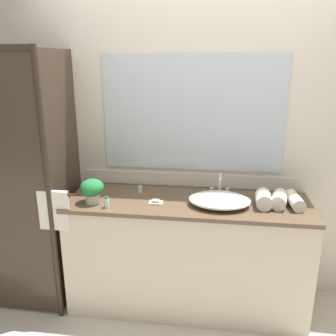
{
  "coord_description": "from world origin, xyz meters",
  "views": [
    {
      "loc": [
        0.19,
        -2.45,
        1.91
      ],
      "look_at": [
        -0.15,
        0.0,
        1.15
      ],
      "focal_mm": 38.12,
      "sensor_mm": 36.0,
      "label": 1
    }
  ],
  "objects_px": {
    "sink_basin": "(220,200)",
    "rolled_towel_near_edge": "(295,201)",
    "amenity_bottle_conditioner": "(107,202)",
    "amenity_bottle_body_wash": "(140,188)",
    "rolled_towel_middle": "(279,200)",
    "rolled_towel_far_edge": "(264,199)",
    "potted_plant": "(92,189)",
    "soap_dish": "(156,202)",
    "faucet": "(220,188)"
  },
  "relations": [
    {
      "from": "sink_basin",
      "to": "rolled_towel_near_edge",
      "type": "height_order",
      "value": "rolled_towel_near_edge"
    },
    {
      "from": "amenity_bottle_conditioner",
      "to": "amenity_bottle_body_wash",
      "type": "xyz_separation_m",
      "value": [
        0.17,
        0.32,
        -0.0
      ]
    },
    {
      "from": "rolled_towel_middle",
      "to": "rolled_towel_far_edge",
      "type": "height_order",
      "value": "rolled_towel_far_edge"
    },
    {
      "from": "rolled_towel_far_edge",
      "to": "sink_basin",
      "type": "bearing_deg",
      "value": -177.17
    },
    {
      "from": "potted_plant",
      "to": "amenity_bottle_body_wash",
      "type": "height_order",
      "value": "potted_plant"
    },
    {
      "from": "soap_dish",
      "to": "rolled_towel_far_edge",
      "type": "height_order",
      "value": "rolled_towel_far_edge"
    },
    {
      "from": "faucet",
      "to": "potted_plant",
      "type": "relative_size",
      "value": 0.99
    },
    {
      "from": "sink_basin",
      "to": "rolled_towel_middle",
      "type": "xyz_separation_m",
      "value": [
        0.42,
        0.03,
        0.01
      ]
    },
    {
      "from": "sink_basin",
      "to": "amenity_bottle_conditioner",
      "type": "distance_m",
      "value": 0.81
    },
    {
      "from": "soap_dish",
      "to": "amenity_bottle_conditioner",
      "type": "height_order",
      "value": "amenity_bottle_conditioner"
    },
    {
      "from": "sink_basin",
      "to": "potted_plant",
      "type": "distance_m",
      "value": 0.93
    },
    {
      "from": "faucet",
      "to": "soap_dish",
      "type": "distance_m",
      "value": 0.51
    },
    {
      "from": "sink_basin",
      "to": "rolled_towel_far_edge",
      "type": "xyz_separation_m",
      "value": [
        0.31,
        0.02,
        0.02
      ]
    },
    {
      "from": "sink_basin",
      "to": "rolled_towel_far_edge",
      "type": "distance_m",
      "value": 0.31
    },
    {
      "from": "amenity_bottle_body_wash",
      "to": "rolled_towel_middle",
      "type": "bearing_deg",
      "value": -7.31
    },
    {
      "from": "sink_basin",
      "to": "amenity_bottle_conditioner",
      "type": "relative_size",
      "value": 5.4
    },
    {
      "from": "amenity_bottle_body_wash",
      "to": "rolled_towel_far_edge",
      "type": "xyz_separation_m",
      "value": [
        0.93,
        -0.15,
        0.02
      ]
    },
    {
      "from": "amenity_bottle_body_wash",
      "to": "rolled_towel_far_edge",
      "type": "distance_m",
      "value": 0.94
    },
    {
      "from": "rolled_towel_middle",
      "to": "amenity_bottle_body_wash",
      "type": "bearing_deg",
      "value": 172.69
    },
    {
      "from": "soap_dish",
      "to": "rolled_towel_near_edge",
      "type": "xyz_separation_m",
      "value": [
        0.99,
        0.08,
        0.03
      ]
    },
    {
      "from": "rolled_towel_near_edge",
      "to": "potted_plant",
      "type": "bearing_deg",
      "value": -175.17
    },
    {
      "from": "rolled_towel_near_edge",
      "to": "rolled_towel_middle",
      "type": "distance_m",
      "value": 0.11
    },
    {
      "from": "amenity_bottle_body_wash",
      "to": "potted_plant",
      "type": "bearing_deg",
      "value": -141.2
    },
    {
      "from": "faucet",
      "to": "rolled_towel_far_edge",
      "type": "relative_size",
      "value": 0.94
    },
    {
      "from": "potted_plant",
      "to": "rolled_towel_far_edge",
      "type": "relative_size",
      "value": 0.95
    },
    {
      "from": "amenity_bottle_conditioner",
      "to": "sink_basin",
      "type": "bearing_deg",
      "value": 10.87
    },
    {
      "from": "sink_basin",
      "to": "amenity_bottle_body_wash",
      "type": "height_order",
      "value": "sink_basin"
    },
    {
      "from": "sink_basin",
      "to": "faucet",
      "type": "xyz_separation_m",
      "value": [
        0.0,
        0.19,
        0.02
      ]
    },
    {
      "from": "faucet",
      "to": "rolled_towel_near_edge",
      "type": "relative_size",
      "value": 0.77
    },
    {
      "from": "amenity_bottle_conditioner",
      "to": "rolled_towel_near_edge",
      "type": "xyz_separation_m",
      "value": [
        1.32,
        0.2,
        0.01
      ]
    },
    {
      "from": "faucet",
      "to": "soap_dish",
      "type": "bearing_deg",
      "value": -153.76
    },
    {
      "from": "sink_basin",
      "to": "faucet",
      "type": "distance_m",
      "value": 0.19
    },
    {
      "from": "faucet",
      "to": "amenity_bottle_body_wash",
      "type": "relative_size",
      "value": 2.32
    },
    {
      "from": "soap_dish",
      "to": "amenity_bottle_body_wash",
      "type": "xyz_separation_m",
      "value": [
        -0.16,
        0.2,
        0.02
      ]
    },
    {
      "from": "soap_dish",
      "to": "rolled_towel_middle",
      "type": "height_order",
      "value": "rolled_towel_middle"
    },
    {
      "from": "rolled_towel_far_edge",
      "to": "rolled_towel_middle",
      "type": "bearing_deg",
      "value": 9.17
    },
    {
      "from": "soap_dish",
      "to": "rolled_towel_near_edge",
      "type": "distance_m",
      "value": 0.99
    },
    {
      "from": "rolled_towel_far_edge",
      "to": "amenity_bottle_body_wash",
      "type": "bearing_deg",
      "value": 170.77
    },
    {
      "from": "sink_basin",
      "to": "amenity_bottle_body_wash",
      "type": "distance_m",
      "value": 0.64
    },
    {
      "from": "amenity_bottle_body_wash",
      "to": "rolled_towel_middle",
      "type": "xyz_separation_m",
      "value": [
        1.04,
        -0.13,
        0.02
      ]
    },
    {
      "from": "soap_dish",
      "to": "rolled_towel_middle",
      "type": "distance_m",
      "value": 0.88
    },
    {
      "from": "amenity_bottle_conditioner",
      "to": "rolled_towel_near_edge",
      "type": "relative_size",
      "value": 0.36
    },
    {
      "from": "potted_plant",
      "to": "soap_dish",
      "type": "bearing_deg",
      "value": 5.24
    },
    {
      "from": "rolled_towel_near_edge",
      "to": "rolled_towel_middle",
      "type": "height_order",
      "value": "rolled_towel_middle"
    },
    {
      "from": "potted_plant",
      "to": "amenity_bottle_body_wash",
      "type": "distance_m",
      "value": 0.39
    },
    {
      "from": "amenity_bottle_body_wash",
      "to": "sink_basin",
      "type": "bearing_deg",
      "value": -15.04
    },
    {
      "from": "amenity_bottle_conditioner",
      "to": "rolled_towel_middle",
      "type": "xyz_separation_m",
      "value": [
        1.21,
        0.18,
        0.01
      ]
    },
    {
      "from": "sink_basin",
      "to": "potted_plant",
      "type": "height_order",
      "value": "potted_plant"
    },
    {
      "from": "rolled_towel_near_edge",
      "to": "sink_basin",
      "type": "bearing_deg",
      "value": -175.06
    },
    {
      "from": "amenity_bottle_conditioner",
      "to": "amenity_bottle_body_wash",
      "type": "bearing_deg",
      "value": 61.53
    }
  ]
}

